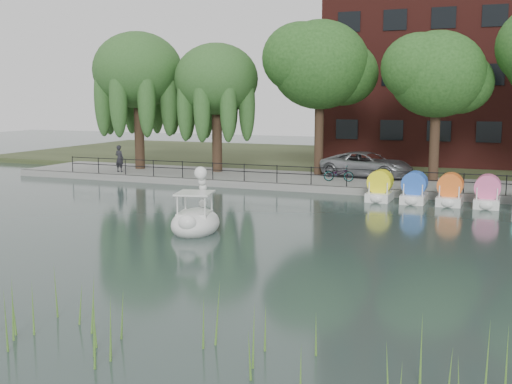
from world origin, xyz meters
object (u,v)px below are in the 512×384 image
Objects in this scene: bicycle at (339,173)px; swan_boat at (196,218)px; minivan at (367,163)px; pedestrian at (119,157)px.

bicycle is 13.78m from swan_boat.
swan_boat is at bearing 163.92° from bicycle.
pedestrian is (-15.27, -3.35, 0.12)m from minivan.
minivan is 1.94× the size of swan_boat.
minivan is 2.74m from bicycle.
minivan is 15.63m from pedestrian.
pedestrian is at bearing 119.96° from swan_boat.
pedestrian is 17.62m from swan_boat.
minivan is at bearing -30.78° from bicycle.
swan_boat reaches higher than minivan.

